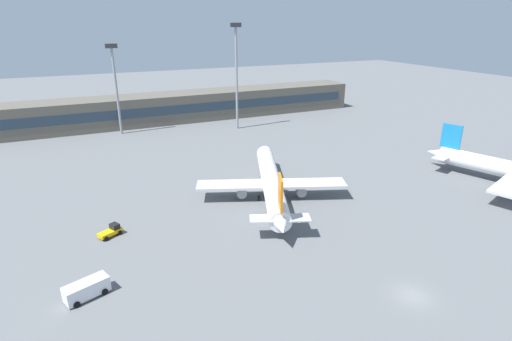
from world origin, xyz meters
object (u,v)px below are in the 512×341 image
object	(u,v)px
airplane_mid	(271,181)
baggage_tug_yellow	(111,231)
floodlight_tower_east	(236,71)
service_van_white	(87,289)
floodlight_tower_west	(116,83)

from	to	relation	value
airplane_mid	baggage_tug_yellow	world-z (taller)	airplane_mid
airplane_mid	floodlight_tower_east	distance (m)	53.02
baggage_tug_yellow	floodlight_tower_east	bearing A→B (deg)	51.25
airplane_mid	baggage_tug_yellow	xyz separation A→B (m)	(-29.32, -3.46, -2.21)
airplane_mid	baggage_tug_yellow	bearing A→B (deg)	-173.26
baggage_tug_yellow	service_van_white	bearing A→B (deg)	-106.58
floodlight_tower_east	baggage_tug_yellow	bearing A→B (deg)	-128.75
baggage_tug_yellow	service_van_white	distance (m)	14.86
service_van_white	floodlight_tower_west	world-z (taller)	floodlight_tower_west
baggage_tug_yellow	service_van_white	size ratio (longest dim) A/B	0.70
service_van_white	floodlight_tower_west	xyz separation A→B (m)	(13.32, 75.47, 13.55)
floodlight_tower_west	baggage_tug_yellow	bearing A→B (deg)	-98.44
airplane_mid	service_van_white	bearing A→B (deg)	-152.19
floodlight_tower_east	service_van_white	bearing A→B (deg)	-124.82
baggage_tug_yellow	airplane_mid	bearing A→B (deg)	6.74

